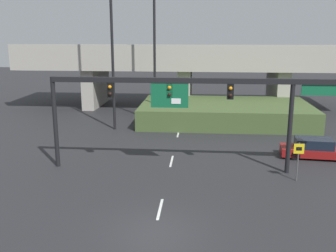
{
  "coord_description": "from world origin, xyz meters",
  "views": [
    {
      "loc": [
        1.95,
        -15.83,
        8.6
      ],
      "look_at": [
        0.0,
        6.82,
        3.15
      ],
      "focal_mm": 42.0,
      "sensor_mm": 36.0,
      "label": 1
    }
  ],
  "objects_px": {
    "highway_light_pole_near": "(111,22)",
    "parked_sedan_near_right": "(315,149)",
    "signal_gantry": "(192,95)",
    "highway_light_pole_far": "(155,50)",
    "speed_limit_sign": "(298,156)"
  },
  "relations": [
    {
      "from": "speed_limit_sign",
      "to": "highway_light_pole_far",
      "type": "relative_size",
      "value": 0.18
    },
    {
      "from": "highway_light_pole_near",
      "to": "parked_sedan_near_right",
      "type": "distance_m",
      "value": 19.39
    },
    {
      "from": "highway_light_pole_near",
      "to": "highway_light_pole_far",
      "type": "bearing_deg",
      "value": 46.0
    },
    {
      "from": "signal_gantry",
      "to": "parked_sedan_near_right",
      "type": "distance_m",
      "value": 10.15
    },
    {
      "from": "signal_gantry",
      "to": "highway_light_pole_far",
      "type": "relative_size",
      "value": 1.41
    },
    {
      "from": "speed_limit_sign",
      "to": "highway_light_pole_far",
      "type": "distance_m",
      "value": 19.0
    },
    {
      "from": "highway_light_pole_far",
      "to": "highway_light_pole_near",
      "type": "bearing_deg",
      "value": -134.0
    },
    {
      "from": "speed_limit_sign",
      "to": "highway_light_pole_near",
      "type": "relative_size",
      "value": 0.13
    },
    {
      "from": "signal_gantry",
      "to": "highway_light_pole_near",
      "type": "relative_size",
      "value": 1.03
    },
    {
      "from": "signal_gantry",
      "to": "highway_light_pole_near",
      "type": "height_order",
      "value": "highway_light_pole_near"
    },
    {
      "from": "speed_limit_sign",
      "to": "parked_sedan_near_right",
      "type": "height_order",
      "value": "speed_limit_sign"
    },
    {
      "from": "highway_light_pole_far",
      "to": "parked_sedan_near_right",
      "type": "xyz_separation_m",
      "value": [
        12.54,
        -10.38,
        -6.34
      ]
    },
    {
      "from": "highway_light_pole_near",
      "to": "parked_sedan_near_right",
      "type": "xyz_separation_m",
      "value": [
        15.82,
        -6.98,
        -8.77
      ]
    },
    {
      "from": "signal_gantry",
      "to": "highway_light_pole_far",
      "type": "height_order",
      "value": "highway_light_pole_far"
    },
    {
      "from": "signal_gantry",
      "to": "highway_light_pole_near",
      "type": "xyz_separation_m",
      "value": [
        -7.21,
        10.3,
        4.55
      ]
    }
  ]
}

